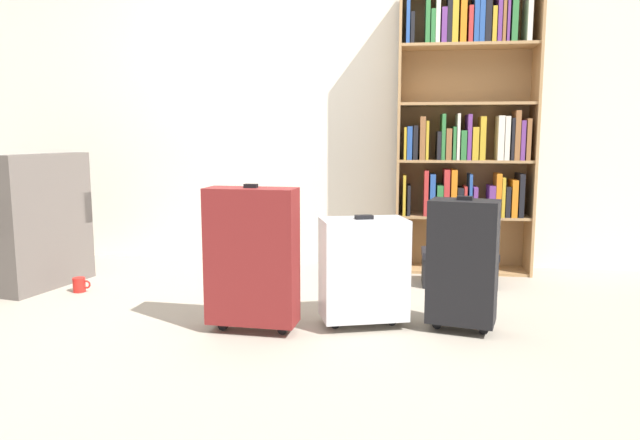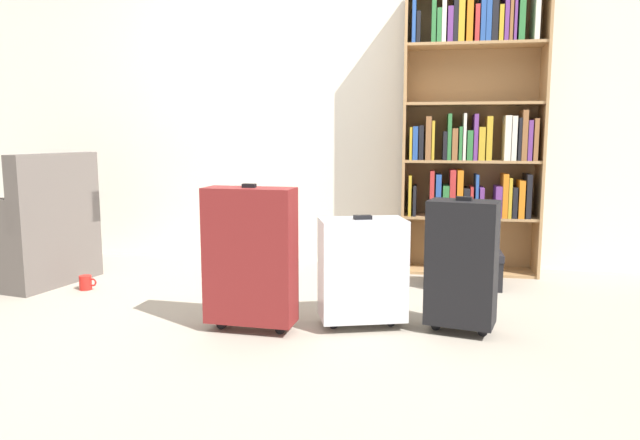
{
  "view_description": "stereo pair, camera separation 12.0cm",
  "coord_description": "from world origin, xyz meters",
  "px_view_note": "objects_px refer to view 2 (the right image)",
  "views": [
    {
      "loc": [
        0.68,
        -2.98,
        1.03
      ],
      "look_at": [
        0.24,
        0.3,
        0.55
      ],
      "focal_mm": 33.46,
      "sensor_mm": 36.0,
      "label": 1
    },
    {
      "loc": [
        0.8,
        -2.97,
        1.03
      ],
      "look_at": [
        0.24,
        0.3,
        0.55
      ],
      "focal_mm": 33.46,
      "sensor_mm": 36.0,
      "label": 2
    }
  ],
  "objects_px": {
    "bookshelf": "(473,125)",
    "storage_box": "(463,268)",
    "suitcase_dark_red": "(250,256)",
    "armchair": "(31,237)",
    "suitcase_silver": "(362,269)",
    "suitcase_black": "(462,263)",
    "mug": "(86,283)"
  },
  "relations": [
    {
      "from": "bookshelf",
      "to": "armchair",
      "type": "xyz_separation_m",
      "value": [
        -3.04,
        -0.82,
        -0.78
      ]
    },
    {
      "from": "bookshelf",
      "to": "suitcase_black",
      "type": "xyz_separation_m",
      "value": [
        -0.14,
        -1.42,
        -0.72
      ]
    },
    {
      "from": "storage_box",
      "to": "bookshelf",
      "type": "bearing_deg",
      "value": 82.15
    },
    {
      "from": "bookshelf",
      "to": "armchair",
      "type": "height_order",
      "value": "bookshelf"
    },
    {
      "from": "bookshelf",
      "to": "suitcase_silver",
      "type": "xyz_separation_m",
      "value": [
        -0.66,
        -1.42,
        -0.78
      ]
    },
    {
      "from": "suitcase_dark_red",
      "to": "suitcase_black",
      "type": "height_order",
      "value": "suitcase_dark_red"
    },
    {
      "from": "bookshelf",
      "to": "armchair",
      "type": "distance_m",
      "value": 3.24
    },
    {
      "from": "bookshelf",
      "to": "mug",
      "type": "bearing_deg",
      "value": -159.2
    },
    {
      "from": "suitcase_silver",
      "to": "bookshelf",
      "type": "bearing_deg",
      "value": 65.17
    },
    {
      "from": "suitcase_black",
      "to": "mug",
      "type": "bearing_deg",
      "value": 169.26
    },
    {
      "from": "suitcase_silver",
      "to": "suitcase_black",
      "type": "height_order",
      "value": "suitcase_black"
    },
    {
      "from": "suitcase_black",
      "to": "suitcase_silver",
      "type": "bearing_deg",
      "value": 179.39
    },
    {
      "from": "bookshelf",
      "to": "storage_box",
      "type": "relative_size",
      "value": 4.11
    },
    {
      "from": "suitcase_black",
      "to": "storage_box",
      "type": "bearing_deg",
      "value": 85.43
    },
    {
      "from": "bookshelf",
      "to": "storage_box",
      "type": "xyz_separation_m",
      "value": [
        -0.06,
        -0.46,
        -0.96
      ]
    },
    {
      "from": "suitcase_dark_red",
      "to": "bookshelf",
      "type": "bearing_deg",
      "value": 52.32
    },
    {
      "from": "bookshelf",
      "to": "mug",
      "type": "xyz_separation_m",
      "value": [
        -2.55,
        -0.97,
        -1.05
      ]
    },
    {
      "from": "armchair",
      "to": "suitcase_silver",
      "type": "height_order",
      "value": "armchair"
    },
    {
      "from": "storage_box",
      "to": "suitcase_dark_red",
      "type": "xyz_separation_m",
      "value": [
        -1.16,
        -1.12,
        0.27
      ]
    },
    {
      "from": "suitcase_silver",
      "to": "armchair",
      "type": "bearing_deg",
      "value": 165.93
    },
    {
      "from": "armchair",
      "to": "suitcase_black",
      "type": "bearing_deg",
      "value": -11.75
    },
    {
      "from": "bookshelf",
      "to": "storage_box",
      "type": "height_order",
      "value": "bookshelf"
    },
    {
      "from": "storage_box",
      "to": "mug",
      "type": "bearing_deg",
      "value": -168.46
    },
    {
      "from": "armchair",
      "to": "mug",
      "type": "height_order",
      "value": "armchair"
    },
    {
      "from": "mug",
      "to": "suitcase_silver",
      "type": "xyz_separation_m",
      "value": [
        1.89,
        -0.45,
        0.27
      ]
    },
    {
      "from": "armchair",
      "to": "mug",
      "type": "xyz_separation_m",
      "value": [
        0.49,
        -0.15,
        -0.27
      ]
    },
    {
      "from": "mug",
      "to": "suitcase_black",
      "type": "distance_m",
      "value": 2.47
    },
    {
      "from": "bookshelf",
      "to": "suitcase_silver",
      "type": "bearing_deg",
      "value": -114.83
    },
    {
      "from": "storage_box",
      "to": "suitcase_silver",
      "type": "bearing_deg",
      "value": -121.75
    },
    {
      "from": "armchair",
      "to": "suitcase_dark_red",
      "type": "bearing_deg",
      "value": -22.8
    },
    {
      "from": "suitcase_silver",
      "to": "suitcase_dark_red",
      "type": "bearing_deg",
      "value": -163.73
    },
    {
      "from": "armchair",
      "to": "suitcase_dark_red",
      "type": "xyz_separation_m",
      "value": [
        1.81,
        -0.76,
        0.09
      ]
    }
  ]
}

